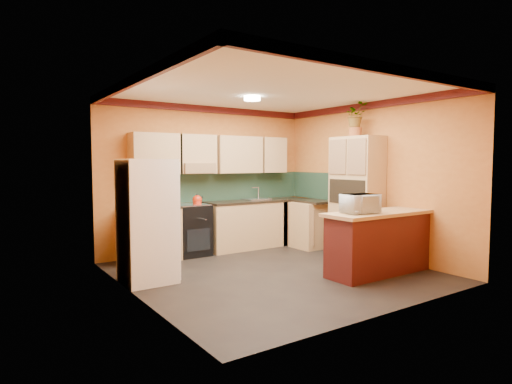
{
  "coord_description": "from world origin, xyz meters",
  "views": [
    {
      "loc": [
        -3.79,
        -5.08,
        1.66
      ],
      "look_at": [
        -0.03,
        0.45,
        1.19
      ],
      "focal_mm": 30.0,
      "sensor_mm": 36.0,
      "label": 1
    }
  ],
  "objects_px": {
    "base_cabinets_back": "(222,228)",
    "fridge": "(147,221)",
    "pantry": "(356,197)",
    "stove": "(191,230)",
    "microwave": "(360,204)",
    "breakfast_bar": "(381,244)"
  },
  "relations": [
    {
      "from": "base_cabinets_back",
      "to": "fridge",
      "type": "xyz_separation_m",
      "value": [
        -1.87,
        -1.22,
        0.41
      ]
    },
    {
      "from": "fridge",
      "to": "pantry",
      "type": "bearing_deg",
      "value": -7.82
    },
    {
      "from": "stove",
      "to": "microwave",
      "type": "bearing_deg",
      "value": -63.74
    },
    {
      "from": "base_cabinets_back",
      "to": "fridge",
      "type": "relative_size",
      "value": 2.15
    },
    {
      "from": "fridge",
      "to": "breakfast_bar",
      "type": "height_order",
      "value": "fridge"
    },
    {
      "from": "fridge",
      "to": "base_cabinets_back",
      "type": "bearing_deg",
      "value": 33.09
    },
    {
      "from": "fridge",
      "to": "microwave",
      "type": "height_order",
      "value": "fridge"
    },
    {
      "from": "stove",
      "to": "breakfast_bar",
      "type": "distance_m",
      "value": 3.26
    },
    {
      "from": "stove",
      "to": "microwave",
      "type": "xyz_separation_m",
      "value": [
        1.34,
        -2.72,
        0.61
      ]
    },
    {
      "from": "stove",
      "to": "fridge",
      "type": "bearing_deg",
      "value": -135.59
    },
    {
      "from": "base_cabinets_back",
      "to": "stove",
      "type": "xyz_separation_m",
      "value": [
        -0.62,
        -0.0,
        0.02
      ]
    },
    {
      "from": "base_cabinets_back",
      "to": "breakfast_bar",
      "type": "relative_size",
      "value": 2.03
    },
    {
      "from": "stove",
      "to": "breakfast_bar",
      "type": "bearing_deg",
      "value": -56.48
    },
    {
      "from": "base_cabinets_back",
      "to": "microwave",
      "type": "relative_size",
      "value": 7.36
    },
    {
      "from": "stove",
      "to": "pantry",
      "type": "distance_m",
      "value": 2.97
    },
    {
      "from": "pantry",
      "to": "breakfast_bar",
      "type": "height_order",
      "value": "pantry"
    },
    {
      "from": "stove",
      "to": "breakfast_bar",
      "type": "height_order",
      "value": "stove"
    },
    {
      "from": "base_cabinets_back",
      "to": "breakfast_bar",
      "type": "distance_m",
      "value": 2.96
    },
    {
      "from": "base_cabinets_back",
      "to": "pantry",
      "type": "height_order",
      "value": "pantry"
    },
    {
      "from": "fridge",
      "to": "pantry",
      "type": "distance_m",
      "value": 3.64
    },
    {
      "from": "fridge",
      "to": "microwave",
      "type": "relative_size",
      "value": 3.43
    },
    {
      "from": "pantry",
      "to": "microwave",
      "type": "xyz_separation_m",
      "value": [
        -1.02,
        -1.0,
        0.02
      ]
    }
  ]
}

